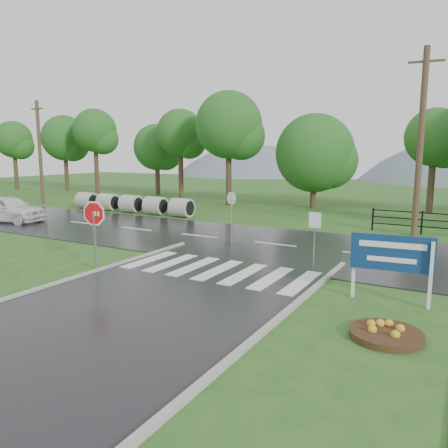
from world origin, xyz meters
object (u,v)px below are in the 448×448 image
Objects in this scene: car_white at (9,222)px; culvert_pipes at (131,204)px; stop_sign at (94,219)px; estate_billboard at (392,257)px.

culvert_pipes is at bearing -37.14° from car_white.
car_white is at bearing 157.16° from stop_sign.
car_white is (-12.54, 5.28, -1.82)m from stop_sign.
stop_sign is at bearing -122.66° from car_white.
estate_billboard reaches higher than culvert_pipes.
culvert_pipes is 4.51× the size of estate_billboard.
estate_billboard is at bearing -29.43° from culvert_pipes.
estate_billboard is 22.26m from car_white.
stop_sign reaches higher than car_white.
culvert_pipes reaches higher than car_white.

